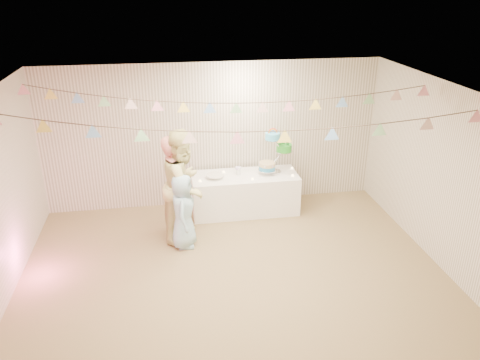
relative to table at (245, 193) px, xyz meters
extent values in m
plane|color=olive|center=(-0.49, -2.02, -0.35)|extent=(6.00, 6.00, 0.00)
plane|color=beige|center=(-0.49, -2.02, 2.25)|extent=(6.00, 6.00, 0.00)
plane|color=silver|center=(-0.49, 0.48, 0.95)|extent=(6.00, 6.00, 0.00)
plane|color=silver|center=(-0.49, -4.52, 0.95)|extent=(6.00, 6.00, 0.00)
plane|color=silver|center=(2.51, -2.02, 0.95)|extent=(5.00, 5.00, 0.00)
cube|color=white|center=(0.00, 0.00, 0.00)|extent=(1.87, 0.75, 0.70)
cylinder|color=white|center=(-0.53, -0.05, 0.41)|extent=(0.31, 0.31, 0.02)
imported|color=#D77E70|center=(-1.22, -0.66, 0.51)|extent=(0.42, 0.63, 1.71)
imported|color=#DDD588|center=(-1.09, -0.74, 0.56)|extent=(0.99, 1.09, 1.82)
imported|color=#9AC6DA|center=(-1.14, -1.02, 0.25)|extent=(0.46, 0.63, 1.20)
cylinder|color=#FFD88C|center=(-0.80, -0.15, 0.37)|extent=(0.04, 0.04, 0.03)
cylinder|color=#FFD88C|center=(-0.35, 0.18, 0.37)|extent=(0.04, 0.04, 0.03)
cylinder|color=#FFD88C|center=(0.10, -0.22, 0.37)|extent=(0.04, 0.04, 0.03)
cylinder|color=#FFD88C|center=(0.35, 0.22, 0.37)|extent=(0.04, 0.04, 0.03)
cylinder|color=#FFD88C|center=(0.82, -0.18, 0.37)|extent=(0.04, 0.04, 0.03)
cylinder|color=#FFD88C|center=(0.90, 0.15, 0.37)|extent=(0.04, 0.04, 0.03)
camera|label=1|loc=(-1.32, -7.46, 3.54)|focal=35.00mm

